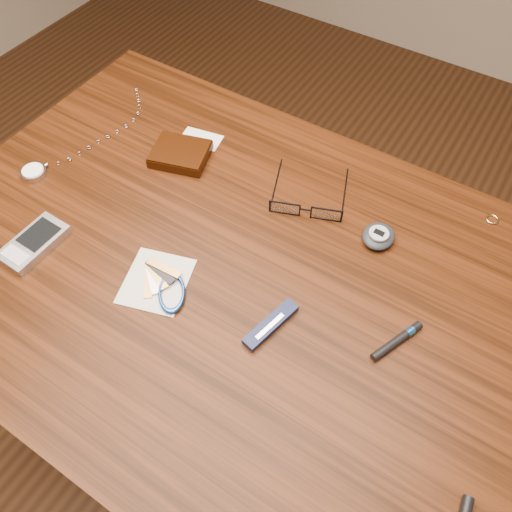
% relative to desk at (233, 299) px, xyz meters
% --- Properties ---
extents(ground, '(3.80, 3.80, 0.00)m').
position_rel_desk_xyz_m(ground, '(0.00, 0.00, -0.65)').
color(ground, '#472814').
rests_on(ground, ground).
extents(desk, '(1.00, 0.70, 0.75)m').
position_rel_desk_xyz_m(desk, '(0.00, 0.00, 0.00)').
color(desk, '#331608').
rests_on(desk, ground).
extents(wallet_and_card, '(0.11, 0.14, 0.02)m').
position_rel_desk_xyz_m(wallet_and_card, '(-0.20, 0.14, 0.11)').
color(wallet_and_card, black).
rests_on(wallet_and_card, desk).
extents(eyeglasses, '(0.15, 0.16, 0.03)m').
position_rel_desk_xyz_m(eyeglasses, '(0.05, 0.15, 0.11)').
color(eyeglasses, black).
rests_on(eyeglasses, desk).
extents(gold_ring, '(0.03, 0.03, 0.00)m').
position_rel_desk_xyz_m(gold_ring, '(0.31, 0.30, 0.10)').
color(gold_ring, '#E8C777').
rests_on(gold_ring, desk).
extents(pocket_watch, '(0.08, 0.30, 0.01)m').
position_rel_desk_xyz_m(pocket_watch, '(-0.39, -0.02, 0.11)').
color(pocket_watch, silver).
rests_on(pocket_watch, desk).
extents(pda_phone, '(0.06, 0.10, 0.02)m').
position_rel_desk_xyz_m(pda_phone, '(-0.27, -0.13, 0.11)').
color(pda_phone, '#B1B1B6').
rests_on(pda_phone, desk).
extents(pedometer, '(0.05, 0.06, 0.02)m').
position_rel_desk_xyz_m(pedometer, '(0.17, 0.16, 0.11)').
color(pedometer, '#1F2329').
rests_on(pedometer, desk).
extents(notepad_keys, '(0.13, 0.12, 0.01)m').
position_rel_desk_xyz_m(notepad_keys, '(-0.06, -0.08, 0.11)').
color(notepad_keys, silver).
rests_on(notepad_keys, desk).
extents(pocket_knife, '(0.04, 0.09, 0.01)m').
position_rel_desk_xyz_m(pocket_knife, '(0.11, -0.06, 0.11)').
color(pocket_knife, '#0E1133').
rests_on(pocket_knife, desk).
extents(black_blue_pen, '(0.04, 0.08, 0.01)m').
position_rel_desk_xyz_m(black_blue_pen, '(0.26, 0.02, 0.11)').
color(black_blue_pen, black).
rests_on(black_blue_pen, desk).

